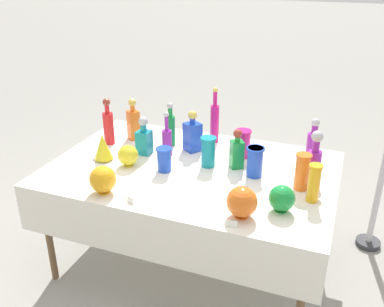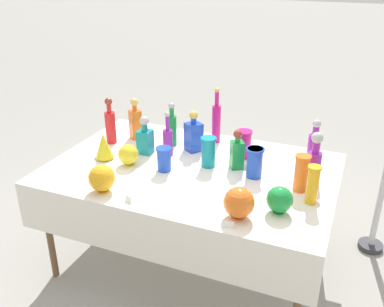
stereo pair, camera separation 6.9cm
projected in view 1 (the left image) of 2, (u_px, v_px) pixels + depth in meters
The scene contains 26 objects.
ground_plane at pixel (192, 261), 3.09m from camera, with size 40.00×40.00×0.00m, color gray.
display_table at pixel (190, 177), 2.77m from camera, with size 1.82×1.21×0.76m.
tall_bottle_0 at pixel (313, 145), 2.79m from camera, with size 0.08×0.08×0.31m.
tall_bottle_1 at pixel (214, 121), 3.09m from camera, with size 0.06×0.06×0.41m.
tall_bottle_2 at pixel (314, 160), 2.55m from camera, with size 0.08×0.08×0.33m.
tall_bottle_3 at pixel (167, 140), 2.90m from camera, with size 0.07×0.07×0.32m.
tall_bottle_4 at pixel (108, 125), 3.07m from camera, with size 0.07×0.07×0.34m.
tall_bottle_5 at pixel (171, 128), 3.05m from camera, with size 0.07×0.07×0.32m.
square_decanter_0 at pixel (133, 122), 3.15m from camera, with size 0.11×0.11×0.31m.
square_decanter_1 at pixel (237, 151), 2.73m from camera, with size 0.11×0.11×0.26m.
square_decanter_2 at pixel (193, 134), 2.97m from camera, with size 0.14×0.14×0.29m.
square_decanter_3 at pixel (144, 138), 2.92m from camera, with size 0.09×0.09×0.27m.
slender_vase_0 at pixel (302, 171), 2.47m from camera, with size 0.09×0.09×0.22m.
slender_vase_1 at pixel (164, 159), 2.70m from camera, with size 0.10×0.10×0.16m.
slender_vase_2 at pixel (314, 182), 2.35m from camera, with size 0.08×0.08×0.23m.
slender_vase_3 at pixel (208, 151), 2.75m from camera, with size 0.10×0.10×0.20m.
slender_vase_4 at pixel (243, 143), 2.89m from camera, with size 0.11×0.11×0.19m.
slender_vase_5 at pixel (255, 161), 2.63m from camera, with size 0.11×0.11×0.19m.
fluted_vase_0 at pixel (103, 147), 2.84m from camera, with size 0.12×0.12×0.18m.
round_bowl_0 at pixel (103, 179), 2.45m from camera, with size 0.16×0.16×0.16m.
round_bowl_1 at pixel (128, 155), 2.77m from camera, with size 0.13×0.13×0.14m.
round_bowl_2 at pixel (242, 202), 2.22m from camera, with size 0.16×0.16×0.17m.
round_bowl_3 at pixel (282, 198), 2.27m from camera, with size 0.14×0.14×0.15m.
price_tag_left at pixel (231, 224), 2.16m from camera, with size 0.06×0.01×0.03m, color white.
price_tag_center at pixel (130, 200), 2.37m from camera, with size 0.05×0.01×0.04m, color white.
cardboard_box_behind_left at pixel (226, 177), 3.94m from camera, with size 0.61×0.48×0.40m.
Camera 1 is at (0.89, -2.31, 2.01)m, focal length 40.00 mm.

